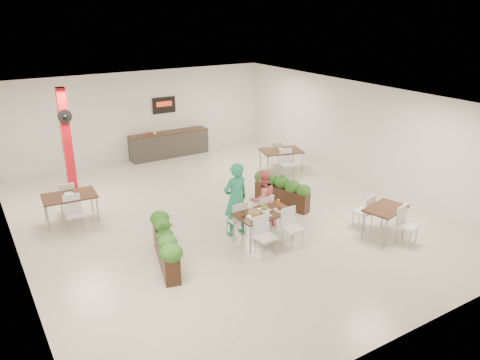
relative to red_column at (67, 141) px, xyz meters
name	(u,v)px	position (x,y,z in m)	size (l,w,h in m)	color
ground	(220,215)	(3.00, -3.79, -1.64)	(12.00, 12.00, 0.00)	beige
room_shell	(218,144)	(3.00, -3.79, 0.36)	(10.10, 12.10, 3.22)	white
red_column	(67,141)	(0.00, 0.00, 0.00)	(0.40, 0.41, 3.20)	red
service_counter	(169,144)	(4.00, 1.86, -1.15)	(3.00, 0.64, 2.20)	#2F2D2A
main_table	(264,217)	(3.19, -5.64, -1.01)	(1.44, 1.68, 0.92)	black
diner_man	(236,199)	(2.80, -4.98, -0.71)	(0.68, 0.45, 1.87)	#229670
diner_woman	(263,199)	(3.60, -4.98, -0.87)	(0.75, 0.59, 1.55)	#F86E71
planter_left	(166,243)	(0.74, -5.43, -1.13)	(0.79, 1.94, 1.04)	black
planter_right	(282,190)	(4.82, -4.16, -1.15)	(0.85, 1.75, 0.95)	black
side_table_a	(70,199)	(-0.52, -2.10, -1.00)	(1.40, 1.65, 0.92)	black
side_table_b	(281,153)	(6.57, -1.73, -1.00)	(1.56, 1.67, 0.92)	black
side_table_c	(385,213)	(5.88, -6.96, -1.03)	(1.23, 1.67, 0.92)	black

